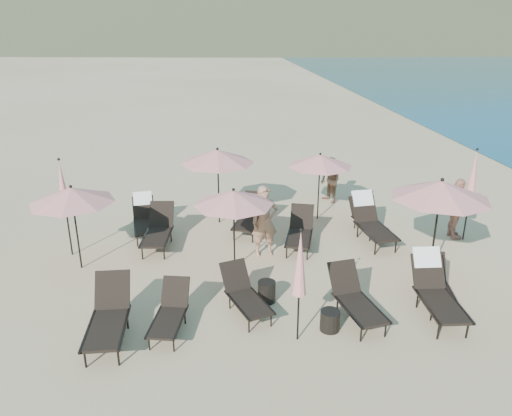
{
  "coord_description": "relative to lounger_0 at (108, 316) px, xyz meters",
  "views": [
    {
      "loc": [
        -2.52,
        -8.77,
        5.79
      ],
      "look_at": [
        -1.25,
        3.5,
        1.1
      ],
      "focal_mm": 35.0,
      "sensor_mm": 36.0,
      "label": 1
    }
  ],
  "objects": [
    {
      "name": "ground",
      "position": [
        4.48,
        0.38,
        -0.49
      ],
      "size": [
        800.0,
        800.0,
        0.0
      ],
      "primitive_type": "plane",
      "color": "#D6BA8C",
      "rests_on": "ground"
    },
    {
      "name": "lounger_0",
      "position": [
        0.0,
        0.0,
        0.0
      ],
      "size": [
        0.71,
        1.84,
        1.06
      ],
      "rotation": [
        0.0,
        0.0,
        -0.0
      ],
      "color": "black",
      "rests_on": "ground"
    },
    {
      "name": "lounger_1",
      "position": [
        1.15,
        0.16,
        -0.09
      ],
      "size": [
        0.84,
        1.56,
        0.85
      ],
      "rotation": [
        0.0,
        0.0,
        -0.2
      ],
      "color": "black",
      "rests_on": "ground"
    },
    {
      "name": "lounger_2",
      "position": [
        2.66,
        0.66,
        -0.07
      ],
      "size": [
        1.08,
        1.67,
        0.9
      ],
      "rotation": [
        0.0,
        0.0,
        0.34
      ],
      "color": "black",
      "rests_on": "ground"
    },
    {
      "name": "lounger_3",
      "position": [
        4.89,
        0.2,
        -0.04
      ],
      "size": [
        0.95,
        1.77,
        0.97
      ],
      "rotation": [
        0.0,
        0.0,
        0.19
      ],
      "color": "black",
      "rests_on": "ground"
    },
    {
      "name": "lounger_4",
      "position": [
        6.81,
        0.61,
        -0.07
      ],
      "size": [
        0.89,
        1.66,
        0.9
      ],
      "rotation": [
        0.0,
        0.0,
        -0.19
      ],
      "color": "black",
      "rests_on": "ground"
    },
    {
      "name": "lounger_5",
      "position": [
        6.61,
        0.25,
        0.06
      ],
      "size": [
        0.77,
        1.9,
        1.17
      ],
      "rotation": [
        0.0,
        0.0,
        -0.05
      ],
      "color": "black",
      "rests_on": "ground"
    },
    {
      "name": "lounger_6",
      "position": [
        0.15,
        5.05,
        0.01
      ],
      "size": [
        0.86,
        1.76,
        1.05
      ],
      "rotation": [
        0.0,
        0.0,
        0.15
      ],
      "color": "black",
      "rests_on": "ground"
    },
    {
      "name": "lounger_7",
      "position": [
        0.61,
        4.16,
        -0.02
      ],
      "size": [
        0.86,
        1.84,
        1.02
      ],
      "rotation": [
        0.0,
        0.0,
        -0.1
      ],
      "color": "black",
      "rests_on": "ground"
    },
    {
      "name": "lounger_8",
      "position": [
        3.16,
        4.93,
        -0.04
      ],
      "size": [
        1.17,
        1.82,
        0.98
      ],
      "rotation": [
        0.0,
        0.0,
        -0.33
      ],
      "color": "black",
      "rests_on": "ground"
    },
    {
      "name": "lounger_9",
      "position": [
        4.41,
        3.72,
        -0.04
      ],
      "size": [
        1.07,
        1.8,
        0.97
      ],
      "rotation": [
        0.0,
        0.0,
        -0.27
      ],
      "color": "black",
      "rests_on": "ground"
    },
    {
      "name": "lounger_10",
      "position": [
        6.52,
        4.59,
        -0.09
      ],
      "size": [
        0.82,
        1.58,
        0.86
      ],
      "rotation": [
        0.0,
        0.0,
        0.18
      ],
      "color": "black",
      "rests_on": "ground"
    },
    {
      "name": "lounger_11",
      "position": [
        6.45,
        4.01,
        0.08
      ],
      "size": [
        0.9,
        1.98,
        1.19
      ],
      "rotation": [
        0.0,
        0.0,
        0.11
      ],
      "color": "black",
      "rests_on": "ground"
    },
    {
      "name": "umbrella_open_0",
      "position": [
        -1.21,
        3.04,
        1.42
      ],
      "size": [
        2.01,
        2.01,
        2.16
      ],
      "color": "black",
      "rests_on": "ground"
    },
    {
      "name": "umbrella_open_1",
      "position": [
        2.57,
        2.69,
        1.34
      ],
      "size": [
        1.93,
        1.93,
        2.08
      ],
      "color": "black",
      "rests_on": "ground"
    },
    {
      "name": "umbrella_open_2",
      "position": [
        7.23,
        1.81,
        1.67
      ],
      "size": [
        2.28,
        2.28,
        2.45
      ],
      "color": "black",
      "rests_on": "ground"
    },
    {
      "name": "umbrella_open_3",
      "position": [
        2.3,
        5.66,
        1.56
      ],
      "size": [
        2.16,
        2.16,
        2.33
      ],
      "color": "black",
      "rests_on": "ground"
    },
    {
      "name": "umbrella_open_4",
      "position": [
        5.33,
        5.66,
        1.36
      ],
      "size": [
        1.95,
        1.95,
        2.09
      ],
      "color": "black",
      "rests_on": "ground"
    },
    {
      "name": "umbrella_closed_0",
      "position": [
        3.59,
        -0.42,
        1.13
      ],
      "size": [
        0.27,
        0.27,
        2.33
      ],
      "color": "black",
      "rests_on": "ground"
    },
    {
      "name": "umbrella_closed_1",
      "position": [
        9.05,
        3.69,
        1.33
      ],
      "size": [
        0.31,
        0.31,
        2.63
      ],
      "color": "black",
      "rests_on": "ground"
    },
    {
      "name": "umbrella_closed_2",
      "position": [
        -1.62,
        3.83,
        1.33
      ],
      "size": [
        0.31,
        0.31,
        2.62
      ],
      "color": "black",
      "rests_on": "ground"
    },
    {
      "name": "side_table_0",
      "position": [
        3.17,
        1.01,
        -0.25
      ],
      "size": [
        0.39,
        0.39,
        0.48
      ],
      "primitive_type": "cylinder",
      "color": "black",
      "rests_on": "ground"
    },
    {
      "name": "side_table_1",
      "position": [
        4.28,
        -0.17,
        -0.28
      ],
      "size": [
        0.4,
        0.4,
        0.42
      ],
      "primitive_type": "cylinder",
      "color": "black",
      "rests_on": "ground"
    },
    {
      "name": "beachgoer_a",
      "position": [
        3.4,
        3.33,
        0.45
      ],
      "size": [
        0.74,
        0.54,
        1.88
      ],
      "primitive_type": "imported",
      "rotation": [
        0.0,
        0.0,
        0.14
      ],
      "color": "#A27358",
      "rests_on": "ground"
    },
    {
      "name": "beachgoer_b",
      "position": [
        6.05,
        7.09,
        0.27
      ],
      "size": [
        0.82,
        0.91,
        1.53
      ],
      "primitive_type": "imported",
      "rotation": [
        0.0,
        0.0,
        -1.19
      ],
      "color": "#91644A",
      "rests_on": "ground"
    },
    {
      "name": "beachgoer_c",
      "position": [
        8.81,
        3.85,
        0.38
      ],
      "size": [
        0.5,
        1.05,
        1.74
      ],
      "primitive_type": "imported",
      "rotation": [
        0.0,
        0.0,
        1.49
      ],
      "color": "tan",
      "rests_on": "ground"
    }
  ]
}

